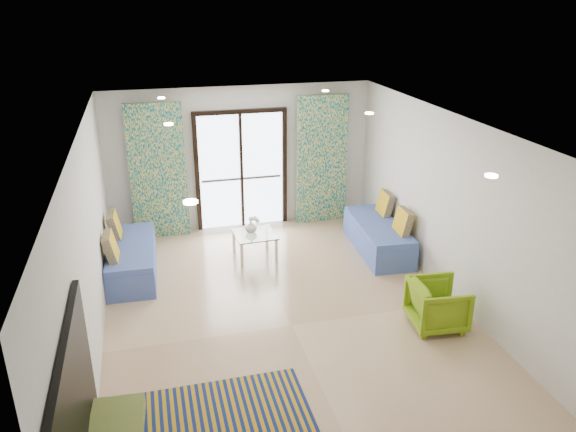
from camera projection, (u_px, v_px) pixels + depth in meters
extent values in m
cube|color=black|center=(240.00, 112.00, 10.22)|extent=(1.76, 0.08, 0.08)
cube|color=black|center=(197.00, 175.00, 10.45)|extent=(0.08, 0.08, 2.20)
cube|color=black|center=(284.00, 168.00, 10.84)|extent=(0.08, 0.08, 2.20)
cube|color=black|center=(242.00, 171.00, 10.64)|extent=(0.05, 0.06, 2.20)
cube|color=#595451|center=(242.00, 179.00, 10.72)|extent=(1.52, 0.03, 0.04)
cube|color=beige|center=(158.00, 172.00, 10.10)|extent=(1.00, 0.10, 2.50)
cube|color=beige|center=(322.00, 160.00, 10.83)|extent=(1.00, 0.10, 2.50)
cylinder|color=#FFE0B2|center=(191.00, 202.00, 4.60)|extent=(0.12, 0.12, 0.02)
cylinder|color=#FFE0B2|center=(491.00, 176.00, 5.26)|extent=(0.12, 0.12, 0.02)
cylinder|color=#FFE0B2|center=(169.00, 124.00, 7.30)|extent=(0.12, 0.12, 0.02)
cylinder|color=#FFE0B2|center=(369.00, 113.00, 7.95)|extent=(0.12, 0.12, 0.02)
cylinder|color=#FFE0B2|center=(161.00, 98.00, 9.10)|extent=(0.12, 0.12, 0.02)
cylinder|color=#FFE0B2|center=(325.00, 91.00, 9.75)|extent=(0.12, 0.12, 0.02)
cube|color=black|center=(77.00, 423.00, 4.52)|extent=(0.06, 2.10, 1.50)
cube|color=silver|center=(87.00, 337.00, 5.64)|extent=(0.02, 0.10, 0.10)
cube|color=#17675C|center=(117.00, 422.00, 5.08)|extent=(0.51, 0.60, 0.15)
cube|color=#455CA5|center=(133.00, 262.00, 9.07)|extent=(0.79, 1.88, 0.41)
cube|color=#455CA5|center=(131.00, 248.00, 8.97)|extent=(0.77, 1.84, 0.10)
cube|color=navy|center=(110.00, 247.00, 8.44)|extent=(0.22, 0.47, 0.43)
cube|color=navy|center=(114.00, 225.00, 9.23)|extent=(0.22, 0.47, 0.43)
cube|color=#455CA5|center=(378.00, 239.00, 9.90)|extent=(0.85, 1.91, 0.42)
cube|color=#455CA5|center=(379.00, 226.00, 9.80)|extent=(0.83, 1.87, 0.10)
cube|color=navy|center=(403.00, 221.00, 9.36)|extent=(0.24, 0.48, 0.43)
cube|color=navy|center=(385.00, 203.00, 10.16)|extent=(0.24, 0.48, 0.43)
cylinder|color=silver|center=(242.00, 255.00, 9.27)|extent=(0.06, 0.06, 0.44)
cylinder|color=silver|center=(276.00, 251.00, 9.44)|extent=(0.06, 0.06, 0.44)
cylinder|color=silver|center=(234.00, 241.00, 9.80)|extent=(0.06, 0.06, 0.44)
cylinder|color=silver|center=(267.00, 237.00, 9.96)|extent=(0.06, 0.06, 0.44)
cube|color=#8CA59E|center=(254.00, 234.00, 9.53)|extent=(0.72, 0.72, 0.02)
sphere|color=white|center=(257.00, 220.00, 9.46)|extent=(0.08, 0.08, 0.08)
sphere|color=white|center=(253.00, 218.00, 9.48)|extent=(0.08, 0.08, 0.08)
sphere|color=white|center=(251.00, 219.00, 9.41)|extent=(0.08, 0.08, 0.08)
sphere|color=white|center=(255.00, 218.00, 9.37)|extent=(0.08, 0.08, 0.08)
imported|color=white|center=(251.00, 226.00, 9.55)|extent=(0.22, 0.23, 0.21)
imported|color=#769D14|center=(438.00, 303.00, 7.59)|extent=(0.72, 0.76, 0.72)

